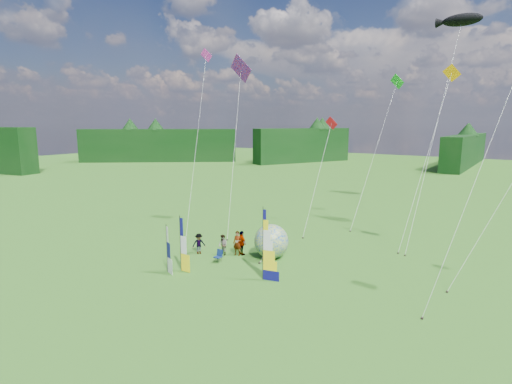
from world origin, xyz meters
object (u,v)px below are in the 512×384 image
Objects in this scene: spectator_a at (237,243)px; spectator_c at (199,244)px; bol_inflatable at (271,241)px; spectator_d at (242,243)px; spectator_b at (223,245)px; side_banner_far at (167,249)px; feather_banner_main at (263,245)px; camp_chair at (218,256)px; side_banner_left at (181,244)px; kite_whale at (438,114)px.

spectator_c is (-2.64, -1.44, -0.14)m from spectator_a.
bol_inflatable is 1.35× the size of spectator_d.
spectator_b is 1.44m from spectator_d.
spectator_c is (-0.91, 4.04, -0.80)m from side_banner_far.
feather_banner_main reaches higher than bol_inflatable.
camp_chair is (2.45, -0.64, -0.34)m from spectator_c.
feather_banner_main is at bearing 18.98° from side_banner_left.
bol_inflatable reaches higher than spectator_c.
side_banner_left is 23.99m from kite_whale.
side_banner_far is 4.22m from spectator_c.
kite_whale is at bearing 76.26° from side_banner_far.
camp_chair is (-0.19, -2.07, -0.48)m from spectator_a.
feather_banner_main is at bearing -67.86° from spectator_c.
spectator_c reaches higher than camp_chair.
bol_inflatable is at bearing 57.28° from side_banner_left.
spectator_d is 2.03× the size of camp_chair.
bol_inflatable is at bearing 48.92° from camp_chair.
bol_inflatable is 2.75× the size of camp_chair.
side_banner_left is 1.97× the size of spectator_d.
camp_chair is at bearing -105.70° from spectator_a.
spectator_a is 0.09× the size of kite_whale.
side_banner_left reaches higher than bol_inflatable.
spectator_a is at bearing -103.26° from kite_whale.
side_banner_left reaches higher than spectator_c.
spectator_b is at bearing -157.98° from spectator_a.
camp_chair is at bearing 99.38° from spectator_d.
bol_inflatable is 2.36m from spectator_d.
kite_whale is (10.48, 13.88, 9.76)m from spectator_d.
spectator_a is 3.01m from spectator_c.
feather_banner_main is 1.81× the size of bol_inflatable.
kite_whale reaches higher than spectator_a.
spectator_b is at bearing -104.44° from kite_whale.
kite_whale is (10.90, 16.19, 10.24)m from camp_chair.
spectator_b is 1.90m from spectator_c.
kite_whale is at bearing -107.39° from spectator_d.
side_banner_far reaches higher than camp_chair.
spectator_b is at bearing 86.32° from side_banner_left.
side_banner_left is 6.80m from bol_inflatable.
spectator_d is at bearing -26.16° from spectator_c.
spectator_d is at bearing 129.14° from feather_banner_main.
spectator_a is 2.02× the size of camp_chair.
side_banner_left reaches higher than spectator_b.
spectator_a is at bearing -158.43° from bol_inflatable.
side_banner_far is at bearing -133.72° from spectator_c.
spectator_c is at bearing -106.71° from kite_whale.
spectator_b is (-5.22, 2.24, -1.53)m from feather_banner_main.
side_banner_far reaches higher than spectator_d.
kite_whale is at bearing 57.83° from bol_inflatable.
side_banner_far is 5.01m from spectator_b.
side_banner_left is 4.30m from spectator_b.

